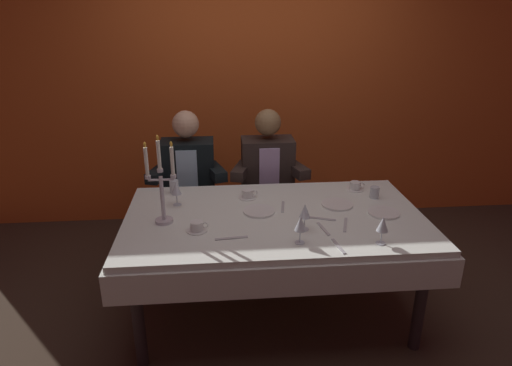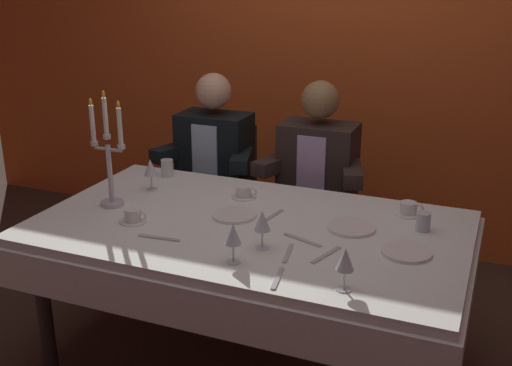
% 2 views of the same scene
% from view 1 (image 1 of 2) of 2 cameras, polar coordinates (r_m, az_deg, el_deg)
% --- Properties ---
extents(ground_plane, '(12.00, 12.00, 0.00)m').
position_cam_1_polar(ground_plane, '(3.24, 2.19, -16.04)').
color(ground_plane, '#403024').
extents(back_wall, '(6.00, 0.12, 2.70)m').
position_cam_1_polar(back_wall, '(4.28, -0.36, 12.96)').
color(back_wall, '#D75923').
rests_on(back_wall, ground_plane).
extents(dining_table, '(1.94, 1.14, 0.74)m').
position_cam_1_polar(dining_table, '(2.91, 2.36, -6.23)').
color(dining_table, white).
rests_on(dining_table, ground_plane).
extents(candelabra, '(0.19, 0.11, 0.55)m').
position_cam_1_polar(candelabra, '(2.73, -11.99, -0.70)').
color(candelabra, silver).
rests_on(candelabra, dining_table).
extents(dinner_plate_0, '(0.21, 0.21, 0.01)m').
position_cam_1_polar(dinner_plate_0, '(2.89, 0.39, -3.62)').
color(dinner_plate_0, white).
rests_on(dinner_plate_0, dining_table).
extents(dinner_plate_1, '(0.21, 0.21, 0.01)m').
position_cam_1_polar(dinner_plate_1, '(3.04, 10.35, -2.71)').
color(dinner_plate_1, white).
rests_on(dinner_plate_1, dining_table).
extents(dinner_plate_2, '(0.20, 0.20, 0.01)m').
position_cam_1_polar(dinner_plate_2, '(2.98, 16.02, -3.67)').
color(dinner_plate_2, white).
rests_on(dinner_plate_2, dining_table).
extents(wine_glass_0, '(0.07, 0.07, 0.16)m').
position_cam_1_polar(wine_glass_0, '(3.00, -10.17, -0.76)').
color(wine_glass_0, silver).
rests_on(wine_glass_0, dining_table).
extents(wine_glass_1, '(0.07, 0.07, 0.16)m').
position_cam_1_polar(wine_glass_1, '(2.49, 5.70, -5.30)').
color(wine_glass_1, silver).
rests_on(wine_glass_1, dining_table).
extents(wine_glass_2, '(0.07, 0.07, 0.16)m').
position_cam_1_polar(wine_glass_2, '(2.56, 15.90, -5.20)').
color(wine_glass_2, silver).
rests_on(wine_glass_2, dining_table).
extents(wine_glass_3, '(0.07, 0.07, 0.16)m').
position_cam_1_polar(wine_glass_3, '(2.64, 6.27, -3.65)').
color(wine_glass_3, silver).
rests_on(wine_glass_3, dining_table).
extents(water_tumbler_0, '(0.06, 0.06, 0.09)m').
position_cam_1_polar(water_tumbler_0, '(3.24, -10.43, -0.44)').
color(water_tumbler_0, silver).
rests_on(water_tumbler_0, dining_table).
extents(water_tumbler_1, '(0.06, 0.06, 0.08)m').
position_cam_1_polar(water_tumbler_1, '(3.20, 14.93, -1.17)').
color(water_tumbler_1, silver).
rests_on(water_tumbler_1, dining_table).
extents(coffee_cup_0, '(0.13, 0.12, 0.06)m').
position_cam_1_polar(coffee_cup_0, '(3.10, -1.07, -1.45)').
color(coffee_cup_0, white).
rests_on(coffee_cup_0, dining_table).
extents(coffee_cup_1, '(0.13, 0.12, 0.06)m').
position_cam_1_polar(coffee_cup_1, '(2.67, -7.56, -5.58)').
color(coffee_cup_1, white).
rests_on(coffee_cup_1, dining_table).
extents(coffee_cup_2, '(0.13, 0.12, 0.06)m').
position_cam_1_polar(coffee_cup_2, '(3.32, 12.59, -0.42)').
color(coffee_cup_2, white).
rests_on(coffee_cup_2, dining_table).
extents(fork_0, '(0.05, 0.17, 0.01)m').
position_cam_1_polar(fork_0, '(2.70, 8.61, -5.81)').
color(fork_0, '#B7B7BC').
rests_on(fork_0, dining_table).
extents(fork_1, '(0.04, 0.17, 0.01)m').
position_cam_1_polar(fork_1, '(2.53, 10.51, -7.96)').
color(fork_1, '#B7B7BC').
rests_on(fork_1, dining_table).
extents(knife_2, '(0.18, 0.08, 0.01)m').
position_cam_1_polar(knife_2, '(2.83, 8.26, -4.53)').
color(knife_2, '#B7B7BC').
rests_on(knife_2, dining_table).
extents(fork_3, '(0.05, 0.17, 0.01)m').
position_cam_1_polar(fork_3, '(2.97, 3.45, -3.05)').
color(fork_3, '#B7B7BC').
rests_on(fork_3, dining_table).
extents(knife_4, '(0.19, 0.04, 0.01)m').
position_cam_1_polar(knife_4, '(2.57, -3.16, -7.06)').
color(knife_4, '#B7B7BC').
rests_on(knife_4, dining_table).
extents(knife_5, '(0.08, 0.19, 0.01)m').
position_cam_1_polar(knife_5, '(2.78, 11.35, -5.26)').
color(knife_5, '#B7B7BC').
rests_on(knife_5, dining_table).
extents(seated_diner_0, '(0.63, 0.48, 1.24)m').
position_cam_1_polar(seated_diner_0, '(3.67, -8.65, 1.41)').
color(seated_diner_0, '#2D2324').
rests_on(seated_diner_0, ground_plane).
extents(seated_diner_1, '(0.63, 0.48, 1.24)m').
position_cam_1_polar(seated_diner_1, '(3.68, 1.46, 1.72)').
color(seated_diner_1, '#2D2324').
rests_on(seated_diner_1, ground_plane).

